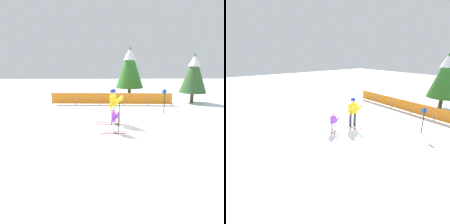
% 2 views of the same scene
% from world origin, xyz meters
% --- Properties ---
extents(ground_plane, '(60.00, 60.00, 0.00)m').
position_xyz_m(ground_plane, '(0.00, 0.00, 0.00)').
color(ground_plane, white).
extents(skier_adult, '(1.67, 0.78, 1.74)m').
position_xyz_m(skier_adult, '(-0.05, 0.05, 1.04)').
color(skier_adult, maroon).
rests_on(skier_adult, ground_plane).
extents(skier_child, '(1.07, 0.54, 1.14)m').
position_xyz_m(skier_child, '(-0.08, -1.34, 0.66)').
color(skier_child, maroon).
rests_on(skier_child, ground_plane).
extents(safety_fence, '(8.52, 0.51, 0.92)m').
position_xyz_m(safety_fence, '(-0.05, 4.98, 0.46)').
color(safety_fence, gray).
rests_on(safety_fence, ground_plane).
extents(conifer_far, '(1.94, 1.94, 3.60)m').
position_xyz_m(conifer_far, '(5.97, 5.70, 2.23)').
color(conifer_far, '#4C3823').
rests_on(conifer_far, ground_plane).
extents(conifer_near, '(2.28, 2.28, 4.23)m').
position_xyz_m(conifer_near, '(1.52, 7.84, 2.61)').
color(conifer_near, '#4C3823').
rests_on(conifer_near, ground_plane).
extents(trail_marker, '(0.28, 0.07, 1.46)m').
position_xyz_m(trail_marker, '(2.98, 2.24, 0.90)').
color(trail_marker, black).
rests_on(trail_marker, ground_plane).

